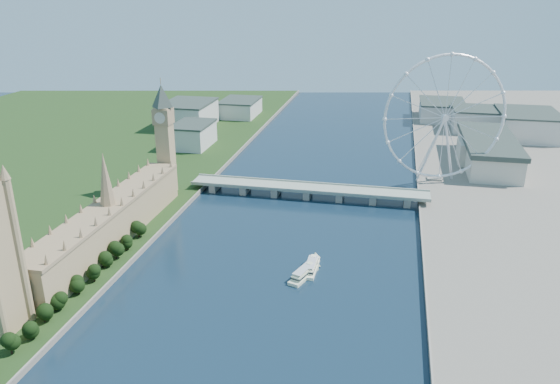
# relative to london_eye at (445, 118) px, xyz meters

# --- Properties ---
(tree_row) EXTENTS (8.81, 216.81, 20.69)m
(tree_row) POSITION_rel_london_eye_xyz_m (-232.98, -281.08, -58.58)
(tree_row) COLOR black
(tree_row) RESTS_ON ground
(parliament_range) EXTENTS (24.00, 200.00, 70.00)m
(parliament_range) POSITION_rel_london_eye_xyz_m (-247.98, -185.08, -49.04)
(parliament_range) COLOR tan
(parliament_range) RESTS_ON ground
(big_ben) EXTENTS (20.02, 20.02, 110.00)m
(big_ben) POSITION_rel_london_eye_xyz_m (-247.98, -77.08, -0.95)
(big_ben) COLOR tan
(big_ben) RESTS_ON ground
(westminster_bridge) EXTENTS (220.00, 22.00, 9.50)m
(westminster_bridge) POSITION_rel_london_eye_xyz_m (-119.98, -55.08, -60.89)
(westminster_bridge) COLOR gray
(westminster_bridge) RESTS_ON ground
(london_eye) EXTENTS (113.60, 39.12, 124.30)m
(london_eye) POSITION_rel_london_eye_xyz_m (0.00, 0.00, 0.00)
(london_eye) COLOR silver
(london_eye) RESTS_ON ground
(county_hall) EXTENTS (54.00, 144.00, 35.00)m
(county_hall) POSITION_rel_london_eye_xyz_m (55.02, 74.92, -67.52)
(county_hall) COLOR beige
(county_hall) RESTS_ON ground
(city_skyline) EXTENTS (505.00, 280.00, 32.00)m
(city_skyline) POSITION_rel_london_eye_xyz_m (-80.75, 205.00, -50.56)
(city_skyline) COLOR beige
(city_skyline) RESTS_ON ground
(tour_boat_near) EXTENTS (18.41, 32.86, 7.08)m
(tour_boat_near) POSITION_rel_london_eye_xyz_m (-98.99, -203.62, -67.52)
(tour_boat_near) COLOR beige
(tour_boat_near) RESTS_ON ground
(tour_boat_far) EXTENTS (8.66, 31.94, 7.05)m
(tour_boat_far) POSITION_rel_london_eye_xyz_m (-95.34, -193.00, -67.52)
(tour_boat_far) COLOR white
(tour_boat_far) RESTS_ON ground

